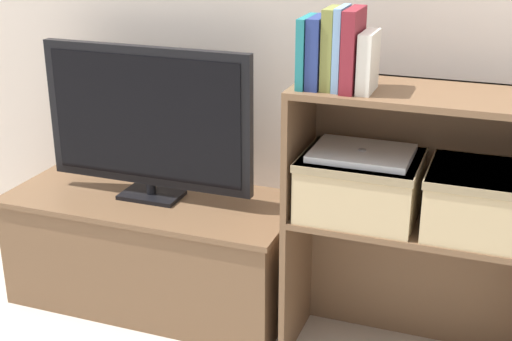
{
  "coord_description": "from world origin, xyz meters",
  "views": [
    {
      "loc": [
        0.76,
        -1.89,
        1.44
      ],
      "look_at": [
        0.0,
        0.17,
        0.61
      ],
      "focal_mm": 50.0,
      "sensor_mm": 36.0,
      "label": 1
    }
  ],
  "objects_px": {
    "tv_stand": "(155,249)",
    "tv": "(147,120)",
    "book_teal": "(306,52)",
    "book_olive": "(331,49)",
    "book_maroon": "(353,50)",
    "book_navy": "(318,52)",
    "laptop": "(362,153)",
    "storage_basket_right": "(490,199)",
    "book_ivory": "(368,62)",
    "book_skyblue": "(341,49)",
    "storage_basket_left": "(360,183)"
  },
  "relations": [
    {
      "from": "tv_stand",
      "to": "book_maroon",
      "type": "relative_size",
      "value": 4.51
    },
    {
      "from": "tv_stand",
      "to": "book_teal",
      "type": "height_order",
      "value": "book_teal"
    },
    {
      "from": "tv_stand",
      "to": "book_teal",
      "type": "bearing_deg",
      "value": -11.66
    },
    {
      "from": "book_navy",
      "to": "book_olive",
      "type": "distance_m",
      "value": 0.04
    },
    {
      "from": "tv_stand",
      "to": "book_navy",
      "type": "height_order",
      "value": "book_navy"
    },
    {
      "from": "laptop",
      "to": "storage_basket_right",
      "type": "bearing_deg",
      "value": 0.0
    },
    {
      "from": "tv_stand",
      "to": "tv",
      "type": "bearing_deg",
      "value": -90.0
    },
    {
      "from": "tv_stand",
      "to": "book_navy",
      "type": "relative_size",
      "value": 5.12
    },
    {
      "from": "book_navy",
      "to": "book_skyblue",
      "type": "relative_size",
      "value": 0.87
    },
    {
      "from": "book_teal",
      "to": "laptop",
      "type": "bearing_deg",
      "value": 16.53
    },
    {
      "from": "tv",
      "to": "book_skyblue",
      "type": "relative_size",
      "value": 3.28
    },
    {
      "from": "book_skyblue",
      "to": "laptop",
      "type": "xyz_separation_m",
      "value": [
        0.07,
        0.05,
        -0.33
      ]
    },
    {
      "from": "tv_stand",
      "to": "laptop",
      "type": "relative_size",
      "value": 3.51
    },
    {
      "from": "tv",
      "to": "storage_basket_left",
      "type": "bearing_deg",
      "value": -5.39
    },
    {
      "from": "book_olive",
      "to": "book_skyblue",
      "type": "distance_m",
      "value": 0.03
    },
    {
      "from": "storage_basket_right",
      "to": "book_teal",
      "type": "bearing_deg",
      "value": -174.8
    },
    {
      "from": "tv_stand",
      "to": "book_skyblue",
      "type": "xyz_separation_m",
      "value": [
        0.71,
        -0.13,
        0.83
      ]
    },
    {
      "from": "book_ivory",
      "to": "book_olive",
      "type": "bearing_deg",
      "value": 180.0
    },
    {
      "from": "book_navy",
      "to": "storage_basket_left",
      "type": "distance_m",
      "value": 0.43
    },
    {
      "from": "book_navy",
      "to": "laptop",
      "type": "distance_m",
      "value": 0.34
    },
    {
      "from": "book_teal",
      "to": "book_maroon",
      "type": "bearing_deg",
      "value": 0.0
    },
    {
      "from": "tv_stand",
      "to": "laptop",
      "type": "xyz_separation_m",
      "value": [
        0.78,
        -0.08,
        0.5
      ]
    },
    {
      "from": "tv",
      "to": "book_ivory",
      "type": "height_order",
      "value": "book_ivory"
    },
    {
      "from": "tv",
      "to": "book_teal",
      "type": "xyz_separation_m",
      "value": [
        0.61,
        -0.12,
        0.31
      ]
    },
    {
      "from": "tv",
      "to": "book_maroon",
      "type": "bearing_deg",
      "value": -9.43
    },
    {
      "from": "book_ivory",
      "to": "storage_basket_right",
      "type": "relative_size",
      "value": 0.48
    },
    {
      "from": "tv",
      "to": "book_skyblue",
      "type": "distance_m",
      "value": 0.79
    },
    {
      "from": "tv_stand",
      "to": "book_olive",
      "type": "height_order",
      "value": "book_olive"
    },
    {
      "from": "book_ivory",
      "to": "storage_basket_right",
      "type": "bearing_deg",
      "value": 7.75
    },
    {
      "from": "tv",
      "to": "book_ivory",
      "type": "xyz_separation_m",
      "value": [
        0.8,
        -0.12,
        0.29
      ]
    },
    {
      "from": "laptop",
      "to": "storage_basket_left",
      "type": "bearing_deg",
      "value": 180.0
    },
    {
      "from": "book_navy",
      "to": "tv",
      "type": "bearing_deg",
      "value": 169.08
    },
    {
      "from": "tv_stand",
      "to": "book_navy",
      "type": "xyz_separation_m",
      "value": [
        0.65,
        -0.13,
        0.81
      ]
    },
    {
      "from": "book_skyblue",
      "to": "storage_basket_right",
      "type": "relative_size",
      "value": 0.66
    },
    {
      "from": "tv",
      "to": "book_maroon",
      "type": "relative_size",
      "value": 3.32
    },
    {
      "from": "laptop",
      "to": "book_olive",
      "type": "bearing_deg",
      "value": -152.4
    },
    {
      "from": "book_olive",
      "to": "book_ivory",
      "type": "relative_size",
      "value": 1.36
    },
    {
      "from": "book_olive",
      "to": "storage_basket_right",
      "type": "xyz_separation_m",
      "value": [
        0.48,
        0.05,
        -0.42
      ]
    },
    {
      "from": "tv",
      "to": "book_olive",
      "type": "bearing_deg",
      "value": -10.3
    },
    {
      "from": "tv",
      "to": "laptop",
      "type": "relative_size",
      "value": 2.59
    },
    {
      "from": "laptop",
      "to": "book_skyblue",
      "type": "bearing_deg",
      "value": -143.11
    },
    {
      "from": "tv",
      "to": "book_skyblue",
      "type": "bearing_deg",
      "value": -9.89
    },
    {
      "from": "book_teal",
      "to": "book_olive",
      "type": "bearing_deg",
      "value": 0.0
    },
    {
      "from": "book_navy",
      "to": "storage_basket_right",
      "type": "relative_size",
      "value": 0.57
    },
    {
      "from": "book_navy",
      "to": "laptop",
      "type": "height_order",
      "value": "book_navy"
    },
    {
      "from": "tv_stand",
      "to": "book_maroon",
      "type": "bearing_deg",
      "value": -9.55
    },
    {
      "from": "book_navy",
      "to": "tv_stand",
      "type": "bearing_deg",
      "value": 168.94
    },
    {
      "from": "tv_stand",
      "to": "book_skyblue",
      "type": "distance_m",
      "value": 1.1
    },
    {
      "from": "book_teal",
      "to": "book_maroon",
      "type": "xyz_separation_m",
      "value": [
        0.14,
        0.0,
        0.01
      ]
    },
    {
      "from": "storage_basket_right",
      "to": "laptop",
      "type": "distance_m",
      "value": 0.4
    }
  ]
}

